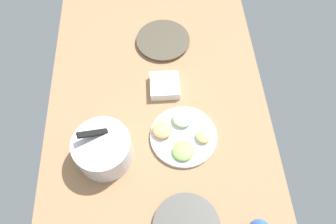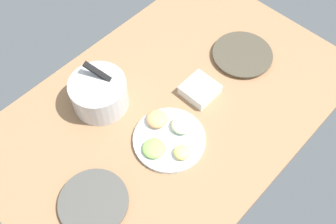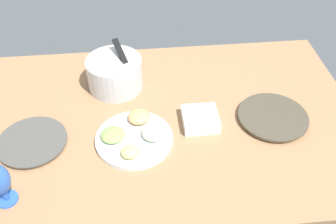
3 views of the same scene
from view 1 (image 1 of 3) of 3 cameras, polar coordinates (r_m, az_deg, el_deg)
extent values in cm
cube|color=#99704C|center=(151.10, -1.76, -0.59)|extent=(160.00, 104.00, 4.00)
cylinder|color=beige|center=(174.31, -0.91, 12.57)|extent=(26.10, 26.10, 1.39)
cylinder|color=#494233|center=(173.49, -0.91, 12.81)|extent=(28.37, 28.37, 0.83)
cylinder|color=silver|center=(136.40, -11.49, -6.60)|extent=(24.11, 24.11, 13.98)
cylinder|color=white|center=(132.61, -11.81, -5.90)|extent=(21.70, 21.70, 2.52)
cube|color=black|center=(131.08, -12.03, -3.56)|extent=(8.71, 17.24, 10.12)
cylinder|color=silver|center=(143.06, 2.77, -4.34)|extent=(29.89, 29.89, 1.80)
ellipsoid|color=beige|center=(143.91, 2.57, -1.17)|extent=(8.97, 8.97, 3.76)
ellipsoid|color=#F2A566|center=(141.20, -1.06, -3.19)|extent=(8.86, 8.86, 3.79)
ellipsoid|color=#8CC659|center=(137.75, 2.70, -6.96)|extent=(9.29, 9.29, 2.75)
ellipsoid|color=#F9E072|center=(140.93, 6.35, -4.29)|extent=(6.75, 6.75, 3.40)
cube|color=white|center=(154.62, -0.59, 4.74)|extent=(14.02, 14.02, 4.70)
cube|color=#F9E072|center=(153.37, -0.60, 5.05)|extent=(11.49, 11.49, 1.50)
camera|label=2|loc=(0.63, 93.73, 11.91)|focal=41.12mm
camera|label=3|loc=(1.30, 63.67, 22.49)|focal=40.78mm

